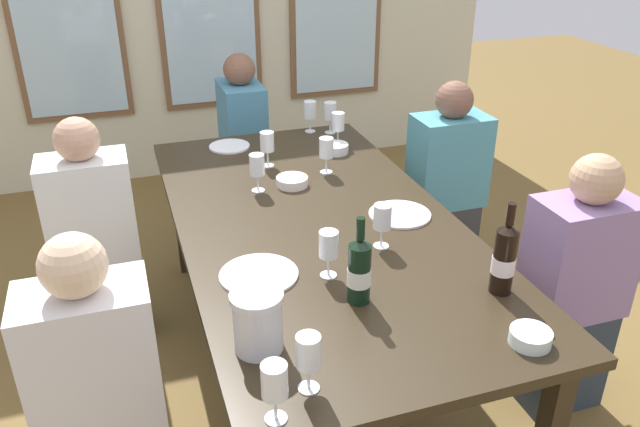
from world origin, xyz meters
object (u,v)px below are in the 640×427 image
wine_bottle_0 (359,270)px  wine_glass_1 (326,149)px  tasting_bowl_0 (335,148)px  wine_glass_0 (257,166)px  tasting_bowl_1 (292,181)px  wine_glass_2 (382,219)px  wine_glass_5 (338,123)px  seated_person_4 (244,148)px  white_plate_0 (400,214)px  wine_glass_8 (310,111)px  seated_person_3 (572,293)px  dining_table (317,234)px  tasting_bowl_2 (530,337)px  wine_glass_4 (308,353)px  wine_glass_9 (329,245)px  wine_glass_3 (330,113)px  seated_person_1 (446,189)px  white_plate_2 (229,146)px  metal_pitcher (258,321)px  wine_bottle_1 (504,258)px  seated_person_2 (101,400)px  white_plate_1 (259,274)px  wine_glass_6 (275,384)px  seated_person_0 (95,241)px  wine_glass_7 (267,143)px

wine_bottle_0 → wine_glass_1: bearing=76.7°
tasting_bowl_0 → wine_glass_0: bearing=-145.6°
tasting_bowl_1 → wine_glass_2: bearing=-75.8°
wine_glass_5 → seated_person_4: size_ratio=0.16×
white_plate_0 → wine_glass_0: (-0.50, 0.42, 0.12)m
wine_glass_0 → wine_glass_2: same height
wine_glass_8 → seated_person_3: bearing=-69.3°
wine_glass_5 → wine_glass_0: bearing=-140.6°
dining_table → tasting_bowl_2: tasting_bowl_2 is taller
wine_glass_4 → wine_glass_9: 0.57m
wine_bottle_0 → wine_glass_2: (0.21, 0.31, 0.00)m
wine_glass_3 → seated_person_1: bearing=-43.9°
tasting_bowl_0 → seated_person_4: size_ratio=0.12×
white_plate_2 → metal_pitcher: metal_pitcher is taller
wine_bottle_1 → seated_person_2: bearing=174.2°
white_plate_1 → white_plate_2: 1.28m
wine_bottle_1 → wine_glass_0: 1.19m
seated_person_2 → tasting_bowl_0: bearing=45.5°
white_plate_2 → tasting_bowl_1: bearing=-72.8°
wine_bottle_0 → wine_glass_2: wine_bottle_0 is taller
tasting_bowl_2 → wine_glass_3: size_ratio=0.72×
wine_glass_8 → wine_glass_9: same height
wine_glass_3 → wine_glass_6: 2.17m
wine_bottle_0 → wine_glass_2: bearing=55.1°
white_plate_2 → tasting_bowl_1: (0.18, -0.57, 0.02)m
seated_person_3 → dining_table: bearing=149.6°
white_plate_1 → wine_glass_6: wine_glass_6 is taller
tasting_bowl_0 → seated_person_3: (0.57, -1.21, -0.24)m
wine_glass_8 → tasting_bowl_0: bearing=-86.1°
seated_person_2 → seated_person_3: same height
wine_glass_2 → seated_person_4: size_ratio=0.16×
wine_glass_5 → wine_glass_3: bearing=83.3°
white_plate_2 → seated_person_2: 1.66m
seated_person_0 → seated_person_4: bearing=46.6°
seated_person_3 → metal_pitcher: bearing=-171.2°
seated_person_0 → wine_glass_4: bearing=-68.7°
wine_glass_3 → wine_glass_9: bearing=-109.5°
seated_person_4 → white_plate_2: bearing=-109.0°
wine_glass_4 → tasting_bowl_2: bearing=-2.0°
white_plate_0 → seated_person_2: bearing=-158.6°
tasting_bowl_0 → seated_person_0: (-1.22, -0.18, -0.24)m
wine_glass_5 → wine_glass_7: size_ratio=1.00×
wine_glass_7 → seated_person_1: (0.94, -0.11, -0.34)m
white_plate_0 → wine_glass_0: wine_glass_0 is taller
wine_glass_1 → seated_person_1: bearing=4.6°
metal_pitcher → wine_glass_1: bearing=62.5°
wine_glass_6 → wine_glass_9: same height
dining_table → wine_glass_5: 0.90m
wine_glass_5 → wine_glass_6: size_ratio=1.00×
tasting_bowl_2 → seated_person_1: 1.58m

